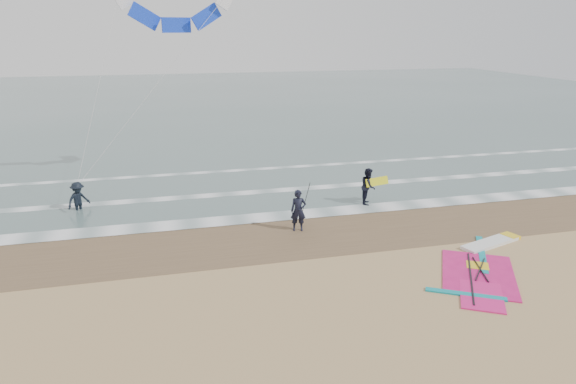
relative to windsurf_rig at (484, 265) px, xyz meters
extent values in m
plane|color=tan|center=(-4.77, -1.46, -0.04)|extent=(120.00, 120.00, 0.00)
cube|color=#47605E|center=(-4.77, 46.54, -0.03)|extent=(120.00, 80.00, 0.02)
cube|color=brown|center=(-4.77, 4.54, -0.03)|extent=(120.00, 5.00, 0.01)
cube|color=white|center=(-4.77, 6.74, -0.01)|extent=(120.00, 1.20, 0.02)
cube|color=white|center=(-4.77, 10.54, -0.01)|extent=(120.00, 0.70, 0.02)
cube|color=white|center=(-4.77, 15.04, -0.01)|extent=(120.00, 0.50, 0.01)
cube|color=white|center=(1.39, 1.63, 0.03)|extent=(2.80, 1.48, 0.13)
cube|color=yellow|center=(2.58, 2.01, 0.03)|extent=(0.67, 0.77, 0.14)
cube|color=#DD1B74|center=(-0.57, -0.55, -0.02)|extent=(3.81, 4.21, 0.04)
cube|color=#DD1B74|center=(-1.39, -1.96, -0.01)|extent=(2.11, 2.35, 0.05)
cube|color=#0C8C99|center=(0.51, 0.87, -0.01)|extent=(1.95, 3.14, 0.05)
cube|color=#0C8C99|center=(-1.83, -1.74, -0.01)|extent=(2.29, 1.46, 0.05)
cube|color=yellow|center=(-0.25, 0.00, -0.01)|extent=(0.99, 0.95, 0.06)
cylinder|color=black|center=(-1.01, -0.76, 0.02)|extent=(2.02, 3.43, 0.07)
cylinder|color=black|center=(-0.36, -0.33, 0.04)|extent=(1.34, 1.48, 0.04)
cylinder|color=black|center=(-0.36, -0.33, 0.04)|extent=(0.65, 1.88, 0.04)
imported|color=black|center=(-5.61, 4.92, 0.85)|extent=(0.73, 0.56, 1.78)
imported|color=black|center=(-1.41, 7.48, 0.85)|extent=(0.98, 1.07, 1.78)
imported|color=black|center=(-14.96, 9.84, 0.83)|extent=(1.27, 1.22, 1.73)
cylinder|color=black|center=(-5.31, 4.92, 1.27)|extent=(0.17, 0.86, 1.82)
cube|color=yellow|center=(-1.01, 7.38, 1.09)|extent=(1.30, 0.51, 0.39)
cube|color=blue|center=(-11.36, 14.07, 8.73)|extent=(1.68, 0.60, 1.44)
cube|color=blue|center=(-9.79, 14.07, 8.31)|extent=(1.51, 0.55, 0.77)
cube|color=blue|center=(-8.21, 14.07, 8.73)|extent=(1.68, 0.60, 1.44)
cylinder|color=beige|center=(-13.74, 11.96, 5.50)|extent=(2.47, 4.25, 8.78)
cylinder|color=beige|center=(-11.01, 11.96, 5.50)|extent=(7.92, 4.25, 8.78)
camera|label=1|loc=(-10.92, -14.62, 8.14)|focal=32.00mm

